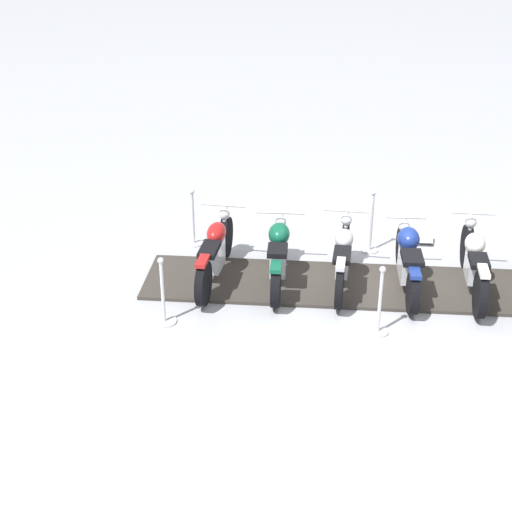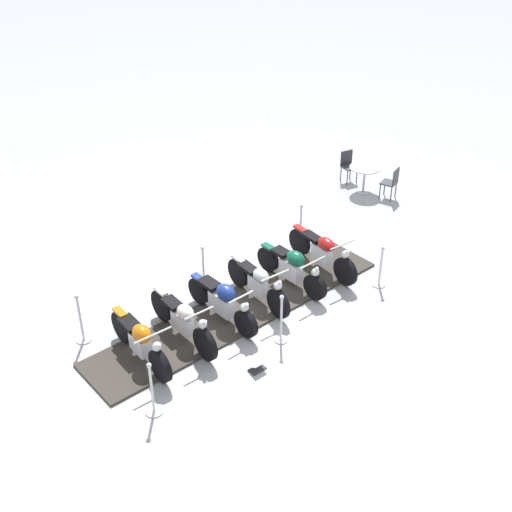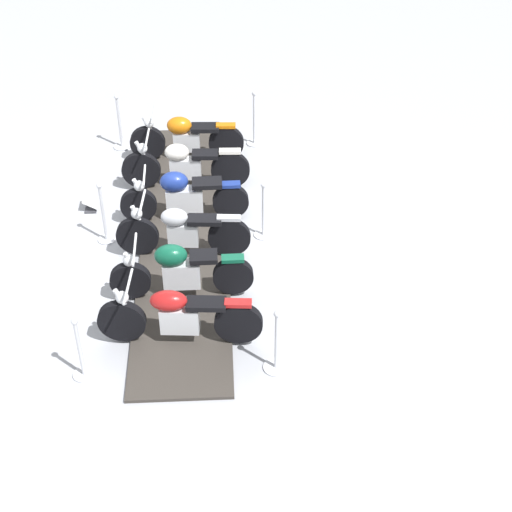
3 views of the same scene
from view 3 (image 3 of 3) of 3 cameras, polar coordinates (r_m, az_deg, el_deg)
The scene contains 15 objects.
ground_plane at distance 13.07m, azimuth -5.16°, elevation 1.34°, with size 80.00×80.00×0.00m, color #A8AAB2.
display_platform at distance 13.06m, azimuth -5.17°, elevation 1.43°, with size 7.15×1.43×0.05m, color #38332D.
motorcycle_copper at distance 14.87m, azimuth -5.17°, elevation 8.64°, with size 0.78×2.14×0.97m.
motorcycle_cream at distance 14.02m, azimuth -5.28°, elevation 6.65°, with size 0.66×2.28×1.01m.
motorcycle_navy at distance 13.18m, azimuth -5.39°, elevation 4.41°, with size 0.63×2.16×0.91m.
motorcycle_chrome at distance 12.37m, azimuth -5.46°, elevation 1.88°, with size 0.71×2.14×0.99m.
motorcycle_forest at distance 11.59m, azimuth -5.64°, elevation -1.03°, with size 0.77×2.14×0.91m.
motorcycle_maroon at distance 10.84m, azimuth -5.73°, elevation -4.31°, with size 0.73×2.30×0.99m.
stanchion_right_mid at distance 12.97m, azimuth -11.00°, elevation 2.55°, with size 0.29×0.29×1.12m.
stanchion_left_mid at distance 12.86m, azimuth 0.53°, elevation 2.77°, with size 0.31×0.31×1.04m.
stanchion_left_front at distance 15.42m, azimuth -0.12°, elevation 9.44°, with size 0.30×0.30×1.13m.
stanchion_right_front at distance 15.54m, azimuth -9.84°, elevation 8.96°, with size 0.33×0.33×1.13m.
stanchion_left_rear at distance 10.57m, azimuth 1.49°, elevation -6.98°, with size 0.35×0.35×1.04m.
stanchion_right_rear at distance 10.71m, azimuth -12.61°, elevation -7.20°, with size 0.31×0.31×1.03m.
info_placard at distance 13.97m, azimuth -11.93°, elevation 3.66°, with size 0.34×0.28×0.22m.
Camera 3 is at (10.38, 1.51, 7.80)m, focal length 54.95 mm.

